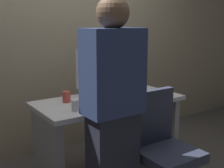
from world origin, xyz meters
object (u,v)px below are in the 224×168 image
object	(u,v)px
cup_by_monitor	(66,97)
book_stack	(132,82)
cup_near_keyboard	(76,105)
mouse	(142,95)
office_chair	(163,156)
keyboard	(117,100)
person_at_desk	(113,114)
monitor	(102,69)
desk	(109,123)

from	to	relation	value
cup_by_monitor	book_stack	xyz separation A→B (m)	(0.81, 0.08, 0.03)
cup_near_keyboard	cup_by_monitor	xyz separation A→B (m)	(0.05, 0.28, 0.00)
mouse	book_stack	world-z (taller)	book_stack
office_chair	cup_by_monitor	bearing A→B (deg)	119.30
keyboard	person_at_desk	bearing A→B (deg)	-127.17
person_at_desk	monitor	bearing A→B (deg)	62.71
desk	cup_near_keyboard	size ratio (longest dim) A/B	14.87
cup_near_keyboard	book_stack	size ratio (longest dim) A/B	0.42
office_chair	cup_by_monitor	world-z (taller)	office_chair
desk	mouse	size ratio (longest dim) A/B	13.76
book_stack	desk	bearing A→B (deg)	-155.90
mouse	cup_near_keyboard	distance (m)	0.75
cup_by_monitor	monitor	bearing A→B (deg)	8.03
mouse	book_stack	xyz separation A→B (m)	(0.11, 0.29, 0.06)
person_at_desk	monitor	world-z (taller)	person_at_desk
person_at_desk	cup_by_monitor	bearing A→B (deg)	89.90
desk	keyboard	bearing A→B (deg)	-85.25
office_chair	monitor	distance (m)	1.03
book_stack	keyboard	bearing A→B (deg)	-143.52
person_at_desk	cup_near_keyboard	distance (m)	0.47
person_at_desk	mouse	world-z (taller)	person_at_desk
office_chair	keyboard	bearing A→B (deg)	95.04
keyboard	mouse	bearing A→B (deg)	2.52
person_at_desk	keyboard	xyz separation A→B (m)	(0.39, 0.51, -0.07)
monitor	book_stack	xyz separation A→B (m)	(0.40, 0.02, -0.18)
office_chair	mouse	xyz separation A→B (m)	(0.25, 0.57, 0.35)
desk	office_chair	size ratio (longest dim) A/B	1.46
desk	keyboard	xyz separation A→B (m)	(0.01, -0.12, 0.25)
keyboard	desk	bearing A→B (deg)	95.23
monitor	keyboard	distance (m)	0.38
keyboard	book_stack	world-z (taller)	book_stack
office_chair	cup_by_monitor	size ratio (longest dim) A/B	9.50
cup_near_keyboard	keyboard	bearing A→B (deg)	6.26
cup_near_keyboard	cup_by_monitor	size ratio (longest dim) A/B	0.94
cup_by_monitor	keyboard	bearing A→B (deg)	-30.22
office_chair	cup_near_keyboard	bearing A→B (deg)	134.13
cup_by_monitor	mouse	bearing A→B (deg)	-17.52
keyboard	cup_by_monitor	xyz separation A→B (m)	(-0.39, 0.23, 0.04)
mouse	cup_near_keyboard	bearing A→B (deg)	-175.42
cup_by_monitor	book_stack	distance (m)	0.81
keyboard	mouse	xyz separation A→B (m)	(0.30, 0.01, 0.01)
monitor	office_chair	bearing A→B (deg)	-87.84
cup_by_monitor	cup_near_keyboard	bearing A→B (deg)	-100.77
person_at_desk	cup_near_keyboard	xyz separation A→B (m)	(-0.05, 0.46, -0.04)
office_chair	cup_by_monitor	distance (m)	0.98
monitor	mouse	size ratio (longest dim) A/B	5.41
keyboard	cup_by_monitor	distance (m)	0.46
monitor	keyboard	xyz separation A→B (m)	(-0.02, -0.29, -0.25)
keyboard	cup_by_monitor	size ratio (longest dim) A/B	4.35
person_at_desk	book_stack	size ratio (longest dim) A/B	7.49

